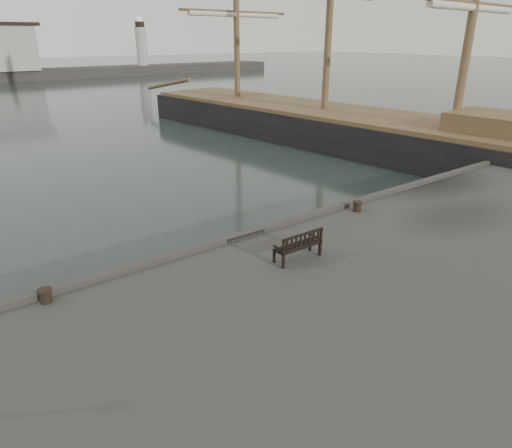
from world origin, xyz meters
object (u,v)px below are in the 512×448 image
(bollard_left, at_px, (45,296))
(bollard_right, at_px, (357,206))
(tall_ship_main, at_px, (323,131))
(bench, at_px, (298,251))

(bollard_left, bearing_deg, bollard_right, -1.38)
(bollard_left, xyz_separation_m, tall_ship_main, (25.62, 15.65, -1.01))
(bollard_left, xyz_separation_m, bollard_right, (11.84, -0.28, 0.01))
(bench, relative_size, bollard_right, 3.91)
(bollard_left, distance_m, bollard_right, 11.84)
(bollard_right, bearing_deg, tall_ship_main, 49.15)
(bollard_left, distance_m, tall_ship_main, 30.04)
(bollard_right, relative_size, tall_ship_main, 0.01)
(bollard_left, relative_size, tall_ship_main, 0.01)
(bench, distance_m, bollard_right, 5.11)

